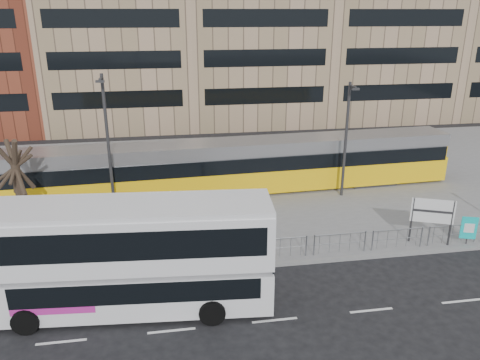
{
  "coord_description": "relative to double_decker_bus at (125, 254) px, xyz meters",
  "views": [
    {
      "loc": [
        -5.8,
        -18.9,
        11.37
      ],
      "look_at": [
        -1.75,
        6.0,
        2.26
      ],
      "focal_mm": 35.0,
      "sensor_mm": 36.0,
      "label": 1
    }
  ],
  "objects": [
    {
      "name": "ground",
      "position": [
        7.62,
        2.25,
        -2.46
      ],
      "size": [
        120.0,
        120.0,
        0.0
      ],
      "primitive_type": "plane",
      "color": "black",
      "rests_on": "ground"
    },
    {
      "name": "plaza",
      "position": [
        7.62,
        14.25,
        -2.39
      ],
      "size": [
        64.0,
        24.0,
        0.15
      ],
      "primitive_type": "cube",
      "color": "slate",
      "rests_on": "ground"
    },
    {
      "name": "kerb",
      "position": [
        7.62,
        2.3,
        -2.39
      ],
      "size": [
        64.0,
        0.25,
        0.17
      ],
      "primitive_type": "cube",
      "color": "gray",
      "rests_on": "ground"
    },
    {
      "name": "pedestrian_barrier",
      "position": [
        9.62,
        2.75,
        -1.48
      ],
      "size": [
        32.07,
        0.07,
        1.1
      ],
      "color": "#94979C",
      "rests_on": "plaza"
    },
    {
      "name": "road_markings",
      "position": [
        8.62,
        -1.75,
        -2.46
      ],
      "size": [
        62.0,
        0.12,
        0.01
      ],
      "primitive_type": "cube",
      "color": "white",
      "rests_on": "ground"
    },
    {
      "name": "double_decker_bus",
      "position": [
        0.0,
        0.0,
        0.0
      ],
      "size": [
        11.56,
        3.58,
        4.55
      ],
      "rotation": [
        0.0,
        0.0,
        -0.08
      ],
      "color": "white",
      "rests_on": "ground"
    },
    {
      "name": "tram",
      "position": [
        6.32,
        11.99,
        -0.6
      ],
      "size": [
        29.01,
        4.07,
        3.41
      ],
      "rotation": [
        0.0,
        0.0,
        0.05
      ],
      "color": "yellow",
      "rests_on": "plaza"
    },
    {
      "name": "station_sign",
      "position": [
        14.84,
        3.05,
        -0.64
      ],
      "size": [
        1.97,
        0.88,
        2.41
      ],
      "rotation": [
        0.0,
        0.0,
        -0.39
      ],
      "color": "#2D2D30",
      "rests_on": "plaza"
    },
    {
      "name": "ad_panel",
      "position": [
        16.72,
        2.65,
        -1.44
      ],
      "size": [
        0.78,
        0.3,
        1.5
      ],
      "rotation": [
        0.0,
        0.0,
        -0.31
      ],
      "color": "#2D2D30",
      "rests_on": "plaza"
    },
    {
      "name": "pedestrian",
      "position": [
        4.39,
        7.83,
        -1.48
      ],
      "size": [
        0.61,
        0.71,
        1.65
      ],
      "primitive_type": "imported",
      "rotation": [
        0.0,
        0.0,
        1.99
      ],
      "color": "black",
      "rests_on": "plaza"
    },
    {
      "name": "traffic_light_west",
      "position": [
        2.09,
        2.75,
        -0.34
      ],
      "size": [
        0.18,
        0.21,
        3.1
      ],
      "rotation": [
        0.0,
        0.0,
        0.06
      ],
      "color": "#2D2D30",
      "rests_on": "plaza"
    },
    {
      "name": "lamp_post_west",
      "position": [
        -1.42,
        9.52,
        2.11
      ],
      "size": [
        0.45,
        1.04,
        8.11
      ],
      "color": "#2D2D30",
      "rests_on": "plaza"
    },
    {
      "name": "lamp_post_east",
      "position": [
        12.85,
        10.07,
        1.69
      ],
      "size": [
        0.45,
        1.04,
        7.27
      ],
      "color": "#2D2D30",
      "rests_on": "plaza"
    },
    {
      "name": "bare_tree",
      "position": [
        -5.95,
        7.77,
        3.04
      ],
      "size": [
        5.06,
        5.06,
        7.65
      ],
      "color": "black",
      "rests_on": "plaza"
    }
  ]
}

